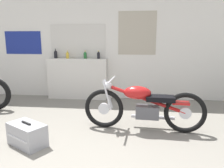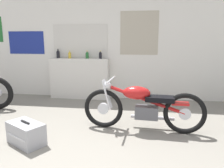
# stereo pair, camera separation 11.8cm
# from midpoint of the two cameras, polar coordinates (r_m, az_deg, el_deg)

# --- Properties ---
(wall_back) EXTENTS (10.00, 0.07, 2.80)m
(wall_back) POSITION_cam_midpoint_polar(r_m,az_deg,el_deg) (5.63, -1.77, 10.49)
(wall_back) COLOR silver
(wall_back) RESTS_ON ground_plane
(sill_counter) EXTENTS (1.52, 0.28, 1.03)m
(sill_counter) POSITION_cam_midpoint_polar(r_m,az_deg,el_deg) (5.70, -9.56, 1.39)
(sill_counter) COLOR silver
(sill_counter) RESTS_ON ground_plane
(bottle_leftmost) EXTENTS (0.08, 0.08, 0.24)m
(bottle_leftmost) POSITION_cam_midpoint_polar(r_m,az_deg,el_deg) (5.85, -15.08, 7.55)
(bottle_leftmost) COLOR black
(bottle_leftmost) RESTS_ON sill_counter
(bottle_left_center) EXTENTS (0.07, 0.07, 0.20)m
(bottle_left_center) POSITION_cam_midpoint_polar(r_m,az_deg,el_deg) (5.71, -12.15, 7.42)
(bottle_left_center) COLOR gold
(bottle_left_center) RESTS_ON sill_counter
(bottle_center) EXTENTS (0.08, 0.08, 0.20)m
(bottle_center) POSITION_cam_midpoint_polar(r_m,az_deg,el_deg) (5.60, -7.63, 7.50)
(bottle_center) COLOR #23662D
(bottle_center) RESTS_ON sill_counter
(bottle_right_center) EXTENTS (0.07, 0.07, 0.20)m
(bottle_right_center) POSITION_cam_midpoint_polar(r_m,az_deg,el_deg) (5.52, -4.17, 7.53)
(bottle_right_center) COLOR black
(bottle_right_center) RESTS_ON sill_counter
(motorcycle_red) EXTENTS (2.02, 0.64, 0.86)m
(motorcycle_red) POSITION_cam_midpoint_polar(r_m,az_deg,el_deg) (3.67, 7.31, -5.72)
(motorcycle_red) COLOR black
(motorcycle_red) RESTS_ON ground_plane
(hard_case_silver) EXTENTS (0.65, 0.56, 0.35)m
(hard_case_silver) POSITION_cam_midpoint_polar(r_m,az_deg,el_deg) (3.46, -22.23, -12.10)
(hard_case_silver) COLOR #9E9EA3
(hard_case_silver) RESTS_ON ground_plane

